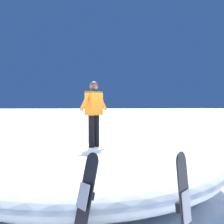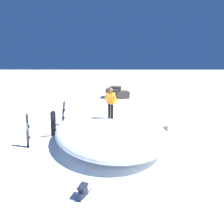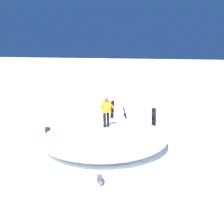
{
  "view_description": "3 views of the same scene",
  "coord_description": "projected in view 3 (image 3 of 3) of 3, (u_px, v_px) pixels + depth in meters",
  "views": [
    {
      "loc": [
        -0.03,
        7.4,
        2.24
      ],
      "look_at": [
        -0.54,
        0.75,
        2.05
      ],
      "focal_mm": 46.97,
      "sensor_mm": 36.0,
      "label": 1
    },
    {
      "loc": [
        -8.32,
        0.04,
        3.9
      ],
      "look_at": [
        0.12,
        0.15,
        1.43
      ],
      "focal_mm": 26.14,
      "sensor_mm": 36.0,
      "label": 2
    },
    {
      "loc": [
        3.68,
        -10.23,
        5.04
      ],
      "look_at": [
        0.0,
        0.74,
        1.84
      ],
      "focal_mm": 36.25,
      "sensor_mm": 36.0,
      "label": 3
    }
  ],
  "objects": [
    {
      "name": "snowboard_primary_upright",
      "position": [
        112.0,
        112.0,
        15.75
      ],
      "size": [
        0.31,
        0.32,
        1.69
      ],
      "color": "black",
      "rests_on": "ground"
    },
    {
      "name": "snowboard_secondary_upright",
      "position": [
        126.0,
        117.0,
        14.67
      ],
      "size": [
        0.47,
        0.45,
        1.55
      ],
      "color": "black",
      "rests_on": "ground"
    },
    {
      "name": "snow_mound",
      "position": [
        105.0,
        137.0,
        11.97
      ],
      "size": [
        8.4,
        7.9,
        1.17
      ],
      "primitive_type": "ellipsoid",
      "rotation": [
        0.0,
        0.0,
        0.45
      ],
      "color": "white",
      "rests_on": "ground"
    },
    {
      "name": "snowboard_tertiary_upright",
      "position": [
        154.0,
        119.0,
        14.08
      ],
      "size": [
        0.31,
        0.31,
        1.65
      ],
      "color": "black",
      "rests_on": "ground"
    },
    {
      "name": "ground",
      "position": [
        107.0,
        150.0,
        11.82
      ],
      "size": [
        240.0,
        240.0,
        0.0
      ],
      "primitive_type": "plane",
      "color": "white"
    },
    {
      "name": "snowboarder_standing",
      "position": [
        106.0,
        110.0,
        11.5
      ],
      "size": [
        0.71,
        0.8,
        1.61
      ],
      "color": "black",
      "rests_on": "snow_mound"
    },
    {
      "name": "backpack_near",
      "position": [
        48.0,
        131.0,
        13.96
      ],
      "size": [
        0.61,
        0.38,
        0.42
      ],
      "color": "#1E2333",
      "rests_on": "ground"
    },
    {
      "name": "backpack_far",
      "position": [
        100.0,
        180.0,
        8.75
      ],
      "size": [
        0.47,
        0.56,
        0.33
      ],
      "color": "#4C4C51",
      "rests_on": "ground"
    }
  ]
}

